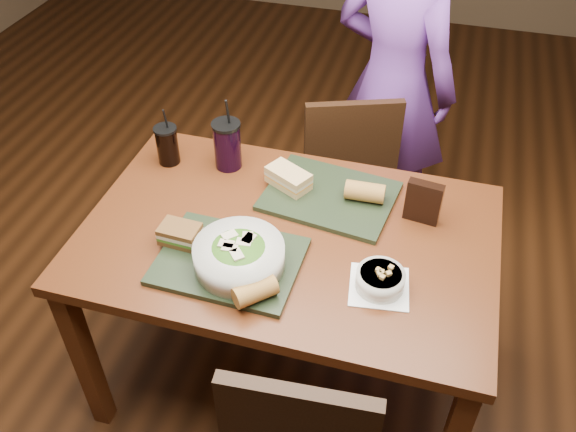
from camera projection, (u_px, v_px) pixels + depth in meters
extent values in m
plane|color=#381C0B|center=(288.00, 371.00, 2.42)|extent=(6.00, 6.00, 0.00)
cube|color=#532610|center=(85.00, 359.00, 2.04)|extent=(0.06, 0.06, 0.71)
cube|color=#532610|center=(176.00, 216.00, 2.58)|extent=(0.06, 0.06, 0.71)
cube|color=#532610|center=(465.00, 273.00, 2.33)|extent=(0.06, 0.06, 0.71)
cube|color=#532610|center=(288.00, 237.00, 1.94)|extent=(1.30, 0.85, 0.04)
cube|color=black|center=(355.00, 175.00, 2.71)|extent=(0.49, 0.49, 0.04)
cube|color=black|center=(352.00, 152.00, 2.42)|extent=(0.37, 0.17, 0.45)
cube|color=black|center=(310.00, 227.00, 2.76)|extent=(0.04, 0.04, 0.39)
cube|color=black|center=(381.00, 241.00, 2.70)|extent=(0.04, 0.04, 0.39)
cube|color=black|center=(326.00, 185.00, 3.00)|extent=(0.04, 0.04, 0.39)
cube|color=black|center=(392.00, 196.00, 2.93)|extent=(0.04, 0.04, 0.39)
imported|color=#703799|center=(393.00, 84.00, 2.57)|extent=(0.67, 0.56, 1.56)
cube|color=black|center=(229.00, 261.00, 1.82)|extent=(0.43, 0.33, 0.02)
cube|color=black|center=(330.00, 196.00, 2.04)|extent=(0.46, 0.37, 0.02)
cylinder|color=silver|center=(239.00, 256.00, 1.76)|extent=(0.27, 0.27, 0.08)
ellipsoid|color=#427219|center=(239.00, 253.00, 1.75)|extent=(0.22, 0.22, 0.07)
cube|color=beige|center=(249.00, 239.00, 1.75)|extent=(0.04, 0.05, 0.01)
cube|color=beige|center=(237.00, 255.00, 1.71)|extent=(0.05, 0.05, 0.01)
cube|color=beige|center=(248.00, 238.00, 1.76)|extent=(0.04, 0.05, 0.01)
cube|color=beige|center=(230.00, 248.00, 1.73)|extent=(0.05, 0.03, 0.01)
cube|color=beige|center=(229.00, 236.00, 1.76)|extent=(0.05, 0.05, 0.01)
cube|color=beige|center=(244.00, 243.00, 1.74)|extent=(0.05, 0.04, 0.01)
cube|color=beige|center=(226.00, 245.00, 1.74)|extent=(0.05, 0.03, 0.01)
cube|color=white|center=(379.00, 287.00, 1.75)|extent=(0.19, 0.19, 0.00)
cylinder|color=silver|center=(380.00, 280.00, 1.73)|extent=(0.14, 0.14, 0.05)
cylinder|color=black|center=(381.00, 275.00, 1.72)|extent=(0.12, 0.12, 0.01)
cube|color=#B28947|center=(382.00, 277.00, 1.69)|extent=(0.02, 0.02, 0.01)
cube|color=#B28947|center=(382.00, 272.00, 1.71)|extent=(0.02, 0.02, 0.01)
cube|color=#B28947|center=(378.00, 270.00, 1.71)|extent=(0.02, 0.02, 0.01)
cube|color=#B28947|center=(389.00, 274.00, 1.70)|extent=(0.02, 0.02, 0.01)
cube|color=#B28947|center=(391.00, 267.00, 1.72)|extent=(0.02, 0.02, 0.01)
cube|color=#B28947|center=(380.00, 274.00, 1.70)|extent=(0.02, 0.02, 0.01)
cube|color=#593819|center=(181.00, 239.00, 1.86)|extent=(0.12, 0.09, 0.02)
cube|color=#3F721E|center=(180.00, 235.00, 1.85)|extent=(0.12, 0.09, 0.01)
cube|color=beige|center=(180.00, 233.00, 1.85)|extent=(0.12, 0.09, 0.01)
cube|color=#593819|center=(179.00, 229.00, 1.84)|extent=(0.12, 0.09, 0.02)
cube|color=tan|center=(288.00, 183.00, 2.07)|extent=(0.17, 0.14, 0.02)
cube|color=orange|center=(288.00, 179.00, 2.06)|extent=(0.17, 0.14, 0.01)
cube|color=beige|center=(288.00, 177.00, 2.05)|extent=(0.17, 0.14, 0.01)
cube|color=tan|center=(288.00, 173.00, 2.04)|extent=(0.17, 0.14, 0.02)
cylinder|color=#AD7533|center=(255.00, 291.00, 1.67)|extent=(0.13, 0.13, 0.06)
cylinder|color=#AD7533|center=(365.00, 192.00, 2.00)|extent=(0.13, 0.07, 0.06)
cylinder|color=black|center=(168.00, 146.00, 2.16)|extent=(0.08, 0.08, 0.14)
cylinder|color=black|center=(165.00, 129.00, 2.11)|extent=(0.08, 0.08, 0.01)
cylinder|color=black|center=(166.00, 120.00, 2.09)|extent=(0.01, 0.02, 0.09)
cylinder|color=black|center=(227.00, 146.00, 2.13)|extent=(0.09, 0.09, 0.17)
cylinder|color=black|center=(226.00, 125.00, 2.08)|extent=(0.10, 0.10, 0.01)
cylinder|color=black|center=(228.00, 113.00, 2.04)|extent=(0.01, 0.03, 0.11)
cube|color=black|center=(423.00, 202.00, 1.92)|extent=(0.12, 0.05, 0.15)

